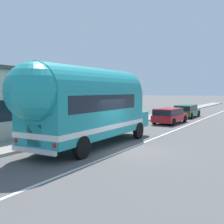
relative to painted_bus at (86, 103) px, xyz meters
The scene contains 6 objects.
ground_plane 3.09m from the painted_bus, 16.95° to the left, with size 300.00×300.00×0.00m, color #565454.
lane_markings 12.81m from the painted_bus, 89.34° to the left, with size 4.08×80.00×0.01m.
sidewalk_slab 11.25m from the painted_bus, 106.01° to the left, with size 2.11×90.00×0.15m, color gray.
painted_bus is the anchor object (origin of this frame).
car_lead 12.51m from the painted_bus, 88.95° to the left, with size 2.07×4.50×1.37m.
car_second 19.05m from the painted_bus, 90.09° to the left, with size 2.00×4.75×1.37m.
Camera 1 is at (6.33, -12.26, 2.95)m, focal length 45.09 mm.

